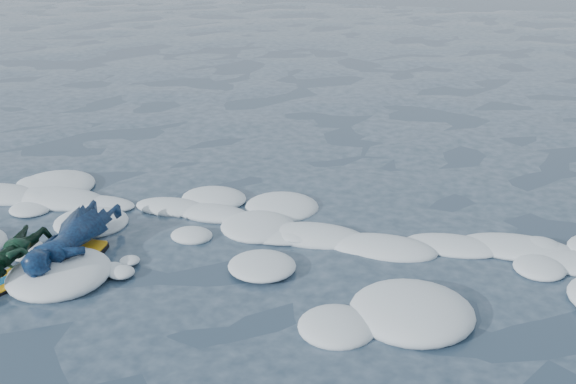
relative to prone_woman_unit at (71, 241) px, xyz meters
name	(u,v)px	position (x,y,z in m)	size (l,w,h in m)	color
ground	(164,279)	(1.21, -0.17, -0.23)	(120.00, 120.00, 0.00)	#172438
foam_band	(198,238)	(1.21, 0.86, -0.23)	(12.00, 3.10, 0.30)	silver
prone_woman_unit	(71,241)	(0.00, 0.00, 0.00)	(0.71, 1.75, 0.46)	black
prone_child_unit	(17,258)	(-0.39, -0.49, -0.03)	(0.61, 1.14, 0.41)	black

